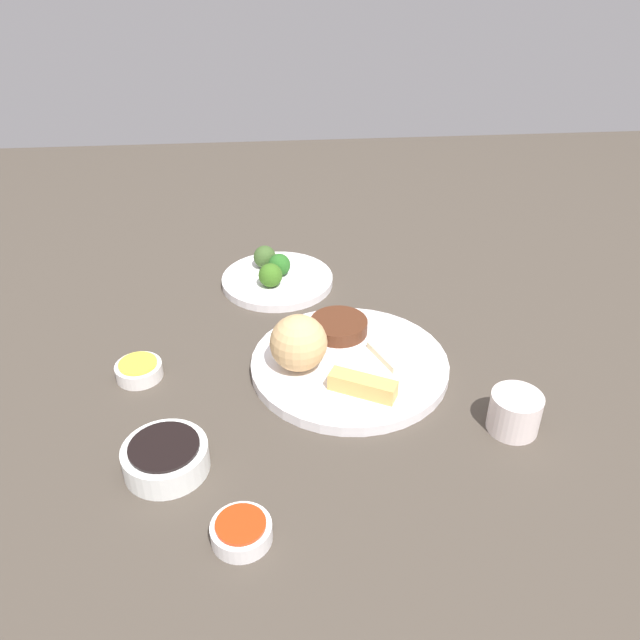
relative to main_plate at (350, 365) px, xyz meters
name	(u,v)px	position (x,y,z in m)	size (l,w,h in m)	color
tabletop	(324,386)	(0.02, -0.04, -0.02)	(2.20, 2.20, 0.02)	#443C33
main_plate	(350,365)	(0.00, 0.00, 0.00)	(0.28, 0.28, 0.02)	white
rice_scoop	(299,343)	(0.01, -0.07, 0.05)	(0.08, 0.08, 0.08)	tan
spring_roll	(363,385)	(0.07, 0.01, 0.02)	(0.09, 0.03, 0.02)	tan
crab_rangoon_wonton	(399,352)	(-0.01, 0.07, 0.01)	(0.07, 0.07, 0.01)	beige
stir_fry_heap	(339,326)	(-0.07, -0.01, 0.02)	(0.09, 0.09, 0.02)	#4F2816
broccoli_plate	(277,280)	(-0.26, -0.10, 0.00)	(0.20, 0.20, 0.01)	white
broccoli_floret_0	(265,257)	(-0.30, -0.12, 0.03)	(0.04, 0.04, 0.04)	#3C5A28
broccoli_floret_1	(279,265)	(-0.27, -0.09, 0.03)	(0.04, 0.04, 0.04)	#286421
broccoli_floret_2	(270,275)	(-0.23, -0.11, 0.03)	(0.04, 0.04, 0.04)	#3A6B1D
soy_sauce_bowl	(166,458)	(0.17, -0.24, 0.01)	(0.10, 0.10, 0.03)	white
soy_sauce_bowl_liquid	(164,447)	(0.17, -0.24, 0.03)	(0.08, 0.08, 0.00)	black
sauce_ramekin_sweet_and_sour	(241,532)	(0.28, -0.15, 0.00)	(0.07, 0.07, 0.02)	white
sauce_ramekin_sweet_and_sour_liquid	(241,524)	(0.28, -0.15, 0.02)	(0.05, 0.05, 0.00)	red
sauce_ramekin_hot_mustard	(139,371)	(-0.01, -0.30, 0.00)	(0.07, 0.07, 0.02)	white
sauce_ramekin_hot_mustard_liquid	(138,364)	(-0.01, -0.30, 0.02)	(0.05, 0.05, 0.00)	yellow
teacup	(515,412)	(0.14, 0.19, 0.02)	(0.07, 0.07, 0.05)	white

